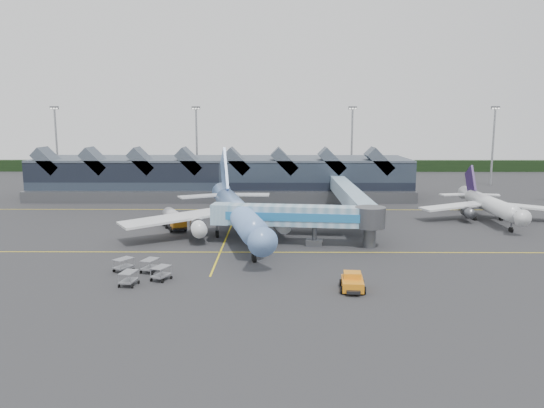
{
  "coord_description": "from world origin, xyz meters",
  "views": [
    {
      "loc": [
        8.04,
        -82.28,
        19.13
      ],
      "look_at": [
        7.38,
        4.67,
        5.0
      ],
      "focal_mm": 35.0,
      "sensor_mm": 36.0,
      "label": 1
    }
  ],
  "objects_px": {
    "fuel_truck": "(173,218)",
    "pushback_tug": "(352,283)",
    "jet_bridge": "(307,217)",
    "regional_jet": "(488,204)",
    "main_airliner": "(237,211)"
  },
  "relations": [
    {
      "from": "regional_jet",
      "to": "jet_bridge",
      "type": "xyz_separation_m",
      "value": [
        -35.41,
        -20.37,
        1.24
      ]
    },
    {
      "from": "jet_bridge",
      "to": "fuel_truck",
      "type": "distance_m",
      "value": 26.06
    },
    {
      "from": "main_airliner",
      "to": "pushback_tug",
      "type": "distance_m",
      "value": 31.57
    },
    {
      "from": "regional_jet",
      "to": "pushback_tug",
      "type": "bearing_deg",
      "value": -126.03
    },
    {
      "from": "fuel_truck",
      "to": "pushback_tug",
      "type": "relative_size",
      "value": 2.06
    },
    {
      "from": "main_airliner",
      "to": "jet_bridge",
      "type": "xyz_separation_m",
      "value": [
        11.15,
        -6.35,
        0.25
      ]
    },
    {
      "from": "main_airliner",
      "to": "fuel_truck",
      "type": "distance_m",
      "value": 13.31
    },
    {
      "from": "main_airliner",
      "to": "regional_jet",
      "type": "xyz_separation_m",
      "value": [
        46.56,
        14.02,
        -0.99
      ]
    },
    {
      "from": "regional_jet",
      "to": "pushback_tug",
      "type": "xyz_separation_m",
      "value": [
        -31.54,
        -41.6,
        -2.26
      ]
    },
    {
      "from": "main_airliner",
      "to": "pushback_tug",
      "type": "relative_size",
      "value": 9.55
    },
    {
      "from": "jet_bridge",
      "to": "fuel_truck",
      "type": "height_order",
      "value": "jet_bridge"
    },
    {
      "from": "regional_jet",
      "to": "main_airliner",
      "type": "bearing_deg",
      "value": -162.1
    },
    {
      "from": "main_airliner",
      "to": "regional_jet",
      "type": "relative_size",
      "value": 1.51
    },
    {
      "from": "pushback_tug",
      "to": "jet_bridge",
      "type": "bearing_deg",
      "value": 105.15
    },
    {
      "from": "fuel_truck",
      "to": "pushback_tug",
      "type": "bearing_deg",
      "value": -75.9
    }
  ]
}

